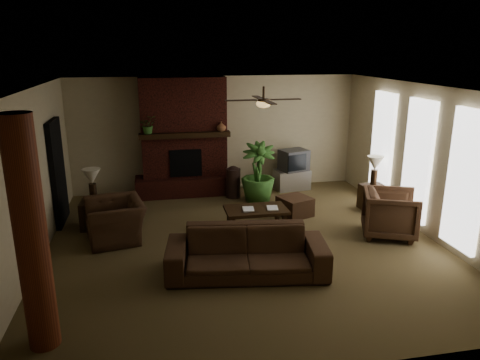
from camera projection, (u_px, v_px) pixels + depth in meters
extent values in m
plane|color=brown|center=(244.00, 244.00, 8.32)|extent=(7.00, 7.00, 0.00)
plane|color=silver|center=(245.00, 88.00, 7.53)|extent=(7.00, 7.00, 0.00)
plane|color=tan|center=(216.00, 134.00, 11.22)|extent=(7.00, 0.00, 7.00)
plane|color=tan|center=(314.00, 257.00, 4.63)|extent=(7.00, 0.00, 7.00)
plane|color=tan|center=(30.00, 181.00, 7.28)|extent=(0.00, 7.00, 7.00)
plane|color=tan|center=(426.00, 161.00, 8.57)|extent=(0.00, 7.00, 7.00)
cube|color=#471A12|center=(184.00, 137.00, 10.84)|extent=(2.00, 0.50, 2.80)
cube|color=#471A12|center=(186.00, 185.00, 11.07)|extent=(2.40, 0.70, 0.45)
cube|color=black|center=(186.00, 163.00, 10.76)|extent=(0.75, 0.04, 0.65)
cube|color=black|center=(185.00, 135.00, 10.55)|extent=(2.10, 0.28, 0.12)
cube|color=white|center=(382.00, 146.00, 10.08)|extent=(0.08, 0.85, 2.35)
cube|color=white|center=(417.00, 161.00, 8.76)|extent=(0.08, 0.85, 2.35)
cube|color=white|center=(465.00, 181.00, 7.45)|extent=(0.08, 0.85, 2.35)
cylinder|color=brown|center=(31.00, 237.00, 5.12)|extent=(0.36, 0.36, 2.80)
cube|color=black|center=(58.00, 172.00, 9.08)|extent=(0.10, 1.00, 2.10)
cylinder|color=#2F2115|center=(264.00, 93.00, 7.92)|extent=(0.04, 0.04, 0.24)
cylinder|color=#2F2115|center=(264.00, 100.00, 7.96)|extent=(0.20, 0.20, 0.06)
ellipsoid|color=#F2BF72|center=(263.00, 104.00, 7.97)|extent=(0.26, 0.26, 0.14)
cube|color=black|center=(286.00, 99.00, 8.03)|extent=(0.55, 0.12, 0.01)
cube|color=black|center=(241.00, 100.00, 7.88)|extent=(0.55, 0.12, 0.01)
cube|color=black|center=(258.00, 97.00, 8.33)|extent=(0.12, 0.55, 0.01)
cube|color=black|center=(269.00, 102.00, 7.58)|extent=(0.12, 0.55, 0.01)
imported|color=#402A1B|center=(247.00, 245.00, 7.10)|extent=(2.58, 1.08, 0.98)
imported|color=#402A1B|center=(115.00, 214.00, 8.39)|extent=(0.96, 1.26, 0.99)
imported|color=#402A1B|center=(390.00, 211.00, 8.55)|extent=(1.18, 1.21, 0.97)
cube|color=black|center=(256.00, 210.00, 8.88)|extent=(1.20, 0.70, 0.06)
cube|color=black|center=(233.00, 227.00, 8.62)|extent=(0.07, 0.07, 0.37)
cube|color=black|center=(284.00, 223.00, 8.80)|extent=(0.07, 0.07, 0.37)
cube|color=black|center=(229.00, 217.00, 9.09)|extent=(0.07, 0.07, 0.37)
cube|color=black|center=(277.00, 214.00, 9.27)|extent=(0.07, 0.07, 0.37)
cube|color=#402A1B|center=(295.00, 206.00, 9.68)|extent=(0.77, 0.77, 0.40)
cube|color=#B5B5B8|center=(292.00, 179.00, 11.47)|extent=(0.91, 0.60, 0.50)
cube|color=#3C3C3E|center=(294.00, 160.00, 11.29)|extent=(0.77, 0.67, 0.52)
cube|color=black|center=(297.00, 163.00, 11.04)|extent=(0.51, 0.18, 0.40)
cylinder|color=#2F1F1A|center=(233.00, 183.00, 10.82)|extent=(0.34, 0.34, 0.70)
sphere|color=#2F1F1A|center=(233.00, 173.00, 10.75)|extent=(0.34, 0.34, 0.34)
imported|color=#346126|center=(258.00, 185.00, 10.52)|extent=(0.91, 1.45, 0.77)
cube|color=black|center=(94.00, 214.00, 8.99)|extent=(0.52, 0.52, 0.55)
cylinder|color=#2F2115|center=(93.00, 192.00, 8.89)|extent=(0.17, 0.17, 0.35)
cone|color=beige|center=(92.00, 176.00, 8.80)|extent=(0.44, 0.44, 0.30)
cube|color=black|center=(373.00, 198.00, 10.00)|extent=(0.52, 0.52, 0.55)
cylinder|color=#2F2115|center=(374.00, 178.00, 9.91)|extent=(0.17, 0.17, 0.35)
cone|color=beige|center=(375.00, 163.00, 9.82)|extent=(0.44, 0.44, 0.30)
imported|color=#346126|center=(148.00, 127.00, 10.32)|extent=(0.45, 0.48, 0.33)
imported|color=brown|center=(221.00, 127.00, 10.64)|extent=(0.28, 0.29, 0.22)
imported|color=#999999|center=(243.00, 203.00, 8.74)|extent=(0.22, 0.05, 0.29)
imported|color=#999999|center=(267.00, 202.00, 8.82)|extent=(0.21, 0.06, 0.29)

